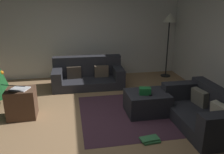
% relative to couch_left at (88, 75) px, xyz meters
% --- Properties ---
extents(ground_plane, '(6.40, 6.40, 0.00)m').
position_rel_couch_left_xyz_m(ground_plane, '(-0.35, -2.25, -0.28)').
color(ground_plane, '#93704C').
extents(rear_partition, '(6.40, 0.12, 2.60)m').
position_rel_couch_left_xyz_m(rear_partition, '(-0.35, 0.89, 1.02)').
color(rear_partition, beige).
rests_on(rear_partition, ground_plane).
extents(couch_left, '(1.80, 0.90, 0.74)m').
position_rel_couch_left_xyz_m(couch_left, '(0.00, 0.00, 0.00)').
color(couch_left, '#26262B').
rests_on(couch_left, ground_plane).
extents(couch_right, '(0.90, 1.61, 0.64)m').
position_rel_couch_left_xyz_m(couch_right, '(1.89, -2.43, -0.01)').
color(couch_right, '#26262B').
rests_on(couch_right, ground_plane).
extents(ottoman, '(0.81, 0.65, 0.43)m').
position_rel_couch_left_xyz_m(ottoman, '(1.00, -1.79, -0.06)').
color(ottoman, '#26262B').
rests_on(ottoman, ground_plane).
extents(gift_box, '(0.24, 0.19, 0.13)m').
position_rel_couch_left_xyz_m(gift_box, '(0.93, -1.86, 0.22)').
color(gift_box, '#19662D').
rests_on(gift_box, ottoman).
extents(tv_remote, '(0.12, 0.16, 0.02)m').
position_rel_couch_left_xyz_m(tv_remote, '(0.98, -1.90, 0.16)').
color(tv_remote, black).
rests_on(tv_remote, ottoman).
extents(side_table, '(0.52, 0.44, 0.57)m').
position_rel_couch_left_xyz_m(side_table, '(-1.38, -1.53, 0.01)').
color(side_table, '#4C3323').
rests_on(side_table, ground_plane).
extents(laptop, '(0.45, 0.50, 0.19)m').
position_rel_couch_left_xyz_m(laptop, '(-1.41, -1.59, 0.35)').
color(laptop, silver).
rests_on(laptop, side_table).
extents(book_stack, '(0.32, 0.22, 0.06)m').
position_rel_couch_left_xyz_m(book_stack, '(0.75, -2.75, -0.25)').
color(book_stack, '#387A47').
rests_on(book_stack, ground_plane).
extents(corner_lamp, '(0.36, 0.36, 1.81)m').
position_rel_couch_left_xyz_m(corner_lamp, '(2.32, 0.36, 1.27)').
color(corner_lamp, black).
rests_on(corner_lamp, ground_plane).
extents(area_rug, '(2.60, 2.00, 0.01)m').
position_rel_couch_left_xyz_m(area_rug, '(1.00, -1.79, -0.27)').
color(area_rug, '#432734').
rests_on(area_rug, ground_plane).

